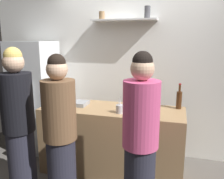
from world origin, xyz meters
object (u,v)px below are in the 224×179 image
object	(u,v)px
utensil_holder	(120,109)
person_brown_jacket	(60,135)
wine_bottle_amber_glass	(179,99)
water_bottle_plastic	(135,107)
refrigerator	(35,97)
person_blonde	(19,127)
person_pink_top	(140,142)
wine_bottle_green_glass	(53,99)
baking_pan	(75,103)
wine_bottle_dark_glass	(154,109)

from	to	relation	value
utensil_holder	person_brown_jacket	bearing A→B (deg)	-126.87
wine_bottle_amber_glass	water_bottle_plastic	bearing A→B (deg)	-140.46
refrigerator	water_bottle_plastic	size ratio (longest dim) A/B	8.02
person_blonde	water_bottle_plastic	bearing A→B (deg)	-50.86
water_bottle_plastic	person_brown_jacket	world-z (taller)	person_brown_jacket
refrigerator	person_pink_top	bearing A→B (deg)	-30.53
refrigerator	person_brown_jacket	bearing A→B (deg)	-47.02
wine_bottle_green_glass	wine_bottle_amber_glass	bearing A→B (deg)	15.28
refrigerator	water_bottle_plastic	world-z (taller)	refrigerator
baking_pan	person_brown_jacket	distance (m)	0.86
water_bottle_plastic	person_pink_top	size ratio (longest dim) A/B	0.13
person_pink_top	person_brown_jacket	size ratio (longest dim) A/B	1.02
utensil_holder	wine_bottle_green_glass	bearing A→B (deg)	-177.48
refrigerator	person_blonde	world-z (taller)	refrigerator
wine_bottle_dark_glass	person_blonde	size ratio (longest dim) A/B	0.18
refrigerator	baking_pan	size ratio (longest dim) A/B	5.14
person_brown_jacket	refrigerator	bearing A→B (deg)	92.78
baking_pan	utensil_holder	xyz separation A→B (m)	(0.68, -0.19, 0.03)
wine_bottle_green_glass	wine_bottle_dark_glass	distance (m)	1.30
person_pink_top	person_blonde	xyz separation A→B (m)	(-1.32, -0.01, 0.01)
wine_bottle_green_glass	wine_bottle_amber_glass	size ratio (longest dim) A/B	0.98
baking_pan	utensil_holder	world-z (taller)	utensil_holder
person_pink_top	wine_bottle_amber_glass	bearing A→B (deg)	-53.27
wine_bottle_amber_glass	refrigerator	bearing A→B (deg)	177.20
wine_bottle_green_glass	wine_bottle_dark_glass	xyz separation A→B (m)	(1.30, -0.06, -0.01)
wine_bottle_green_glass	person_blonde	size ratio (longest dim) A/B	0.19
refrigerator	person_brown_jacket	world-z (taller)	refrigerator
person_pink_top	wine_bottle_green_glass	bearing A→B (deg)	30.66
wine_bottle_green_glass	wine_bottle_dark_glass	size ratio (longest dim) A/B	1.05
wine_bottle_green_glass	water_bottle_plastic	xyz separation A→B (m)	(1.08, 0.02, -0.03)
wine_bottle_dark_glass	water_bottle_plastic	distance (m)	0.24
refrigerator	utensil_holder	xyz separation A→B (m)	(1.53, -0.50, 0.07)
refrigerator	baking_pan	bearing A→B (deg)	-19.92
person_pink_top	refrigerator	bearing A→B (deg)	24.79
utensil_holder	baking_pan	bearing A→B (deg)	164.19
wine_bottle_amber_glass	wine_bottle_dark_glass	bearing A→B (deg)	-118.95
utensil_holder	person_blonde	world-z (taller)	person_blonde
wine_bottle_green_glass	wine_bottle_dark_glass	bearing A→B (deg)	-2.72
baking_pan	wine_bottle_amber_glass	size ratio (longest dim) A/B	1.03
utensil_holder	person_brown_jacket	distance (m)	0.80
utensil_holder	person_brown_jacket	world-z (taller)	person_brown_jacket
refrigerator	person_brown_jacket	xyz separation A→B (m)	(1.05, -1.13, -0.06)
baking_pan	person_blonde	bearing A→B (deg)	-109.86
baking_pan	person_brown_jacket	world-z (taller)	person_brown_jacket
utensil_holder	wine_bottle_green_glass	world-z (taller)	wine_bottle_green_glass
person_pink_top	person_brown_jacket	xyz separation A→B (m)	(-0.82, -0.02, -0.02)
wine_bottle_dark_glass	person_blonde	world-z (taller)	person_blonde
wine_bottle_dark_glass	person_blonde	distance (m)	1.49
wine_bottle_amber_glass	person_blonde	bearing A→B (deg)	-148.66
person_brown_jacket	baking_pan	bearing A→B (deg)	63.92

